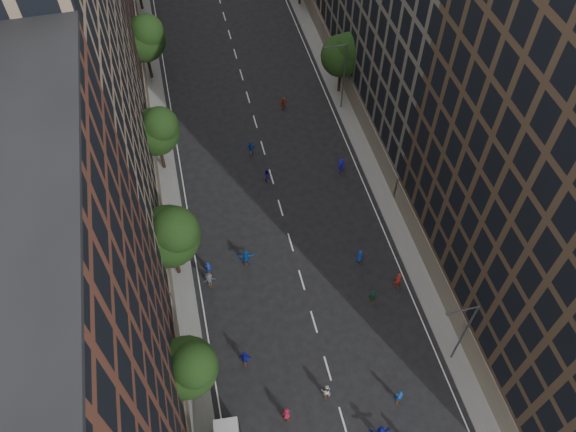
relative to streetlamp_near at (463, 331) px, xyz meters
name	(u,v)px	position (x,y,z in m)	size (l,w,h in m)	color
ground	(264,151)	(-10.37, 28.00, -5.17)	(240.00, 240.00, 0.00)	black
sidewalk_left	(151,123)	(-22.37, 35.50, -5.09)	(4.00, 105.00, 0.15)	slate
sidewalk_right	(346,92)	(1.63, 35.50, -5.09)	(4.00, 105.00, 0.15)	slate
bldg_left_a	(31,378)	(-29.37, -1.00, 9.83)	(14.00, 22.00, 30.00)	brown
bldg_left_b	(35,84)	(-29.37, 23.00, 11.83)	(14.00, 26.00, 34.00)	#8B735B
tree_left_1	(189,367)	(-21.39, 1.86, 0.38)	(4.80, 4.80, 8.21)	black
tree_left_2	(171,235)	(-21.36, 13.83, 1.19)	(5.60, 5.60, 9.45)	black
tree_left_3	(157,130)	(-21.38, 27.85, 0.65)	(5.00, 5.00, 8.58)	black
tree_left_4	(144,37)	(-21.37, 43.84, 0.93)	(5.40, 5.40, 9.08)	black
tree_right_a	(344,54)	(1.02, 35.85, 0.46)	(5.00, 5.00, 8.39)	black
streetlamp_near	(463,331)	(0.00, 0.00, 0.00)	(2.64, 0.22, 9.06)	#595B60
streetlamp_far	(342,73)	(0.00, 33.00, 0.00)	(2.64, 0.22, 9.06)	#595B60
skater_1	(399,396)	(-5.54, -2.46, -4.31)	(0.63, 0.41, 1.71)	#13409F
skater_4	(245,358)	(-17.05, 3.62, -4.22)	(1.11, 0.46, 1.90)	#1316A1
skater_6	(286,413)	(-14.72, -1.68, -4.35)	(0.80, 0.52, 1.63)	maroon
skater_7	(398,280)	(-1.87, 7.87, -4.20)	(0.71, 0.46, 1.93)	#AB251C
skater_8	(326,391)	(-11.14, -0.62, -4.34)	(0.81, 0.63, 1.66)	silver
skater_9	(209,280)	(-18.87, 11.99, -4.29)	(1.13, 0.65, 1.75)	#434549
skater_10	(373,297)	(-4.59, 6.81, -4.37)	(0.93, 0.39, 1.59)	#1A5933
skater_11	(246,257)	(-15.10, 13.62, -4.24)	(1.73, 0.55, 1.86)	#1652B5
skater_12	(360,256)	(-4.41, 11.33, -4.40)	(0.75, 0.49, 1.54)	#1438A6
skater_13	(208,268)	(-18.77, 13.38, -4.39)	(0.57, 0.37, 1.56)	#162EBA
skater_14	(266,175)	(-10.99, 23.61, -4.40)	(0.75, 0.58, 1.54)	#141298
skater_15	(341,166)	(-2.86, 22.85, -4.21)	(1.23, 0.71, 1.91)	#15139D
skater_16	(251,148)	(-11.82, 27.87, -4.29)	(1.02, 0.43, 1.75)	#1541B0
skater_17	(283,104)	(-6.57, 34.49, -4.40)	(1.42, 0.45, 1.53)	#A9391C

